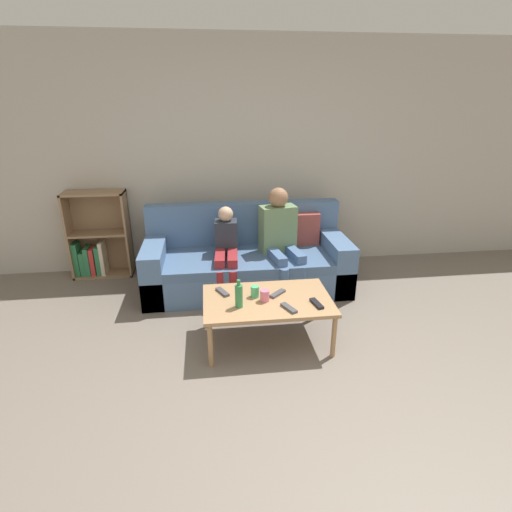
{
  "coord_description": "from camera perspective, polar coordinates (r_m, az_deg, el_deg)",
  "views": [
    {
      "loc": [
        -0.46,
        -1.9,
        1.98
      ],
      "look_at": [
        -0.03,
        1.53,
        0.58
      ],
      "focal_mm": 28.0,
      "sensor_mm": 36.0,
      "label": 1
    }
  ],
  "objects": [
    {
      "name": "person_adult",
      "position": [
        4.21,
        3.5,
        3.23
      ],
      "size": [
        0.44,
        0.67,
        1.1
      ],
      "rotation": [
        0.0,
        0.0,
        0.18
      ],
      "color": "#476693",
      "rests_on": "ground_plane"
    },
    {
      "name": "cup_far",
      "position": [
        3.35,
        -0.16,
        -5.09
      ],
      "size": [
        0.07,
        0.07,
        0.1
      ],
      "color": "#4CB77A",
      "rests_on": "coffee_table"
    },
    {
      "name": "cup_near",
      "position": [
        3.28,
        1.25,
        -5.68
      ],
      "size": [
        0.08,
        0.08,
        0.1
      ],
      "color": "pink",
      "rests_on": "coffee_table"
    },
    {
      "name": "tv_remote_0",
      "position": [
        3.43,
        -4.82,
        -5.14
      ],
      "size": [
        0.12,
        0.17,
        0.02
      ],
      "rotation": [
        0.0,
        0.0,
        0.46
      ],
      "color": "#47474C",
      "rests_on": "coffee_table"
    },
    {
      "name": "coffee_table",
      "position": [
        3.35,
        1.7,
        -6.65
      ],
      "size": [
        1.06,
        0.67,
        0.4
      ],
      "color": "#A87F56",
      "rests_on": "ground_plane"
    },
    {
      "name": "tv_remote_2",
      "position": [
        3.28,
        8.66,
        -6.73
      ],
      "size": [
        0.08,
        0.18,
        0.02
      ],
      "rotation": [
        0.0,
        0.0,
        0.21
      ],
      "color": "black",
      "rests_on": "coffee_table"
    },
    {
      "name": "ground_plane",
      "position": [
        2.78,
        4.96,
        -23.49
      ],
      "size": [
        22.0,
        22.0,
        0.0
      ],
      "primitive_type": "plane",
      "color": "#70665B"
    },
    {
      "name": "tv_remote_1",
      "position": [
        3.4,
        3.11,
        -5.38
      ],
      "size": [
        0.16,
        0.15,
        0.02
      ],
      "rotation": [
        0.0,
        0.0,
        -0.81
      ],
      "color": "#47474C",
      "rests_on": "coffee_table"
    },
    {
      "name": "person_child",
      "position": [
        4.14,
        -4.27,
        1.15
      ],
      "size": [
        0.26,
        0.63,
        0.91
      ],
      "rotation": [
        0.0,
        0.0,
        -0.07
      ],
      "color": "maroon",
      "rests_on": "ground_plane"
    },
    {
      "name": "wall_back",
      "position": [
        4.76,
        -1.57,
        13.81
      ],
      "size": [
        12.0,
        0.06,
        2.6
      ],
      "color": "#B7B2A8",
      "rests_on": "ground_plane"
    },
    {
      "name": "tv_remote_3",
      "position": [
        3.19,
        4.71,
        -7.42
      ],
      "size": [
        0.11,
        0.17,
        0.02
      ],
      "rotation": [
        0.0,
        0.0,
        0.43
      ],
      "color": "#47474C",
      "rests_on": "coffee_table"
    },
    {
      "name": "bottle",
      "position": [
        3.17,
        -2.47,
        -5.67
      ],
      "size": [
        0.06,
        0.06,
        0.24
      ],
      "color": "#33844C",
      "rests_on": "coffee_table"
    },
    {
      "name": "bookshelf",
      "position": [
        4.97,
        -21.71,
        1.92
      ],
      "size": [
        0.66,
        0.28,
        0.99
      ],
      "color": "#8E7051",
      "rests_on": "ground_plane"
    },
    {
      "name": "couch",
      "position": [
        4.37,
        -1.26,
        -0.84
      ],
      "size": [
        2.15,
        0.9,
        0.87
      ],
      "color": "#4C6B93",
      "rests_on": "ground_plane"
    }
  ]
}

